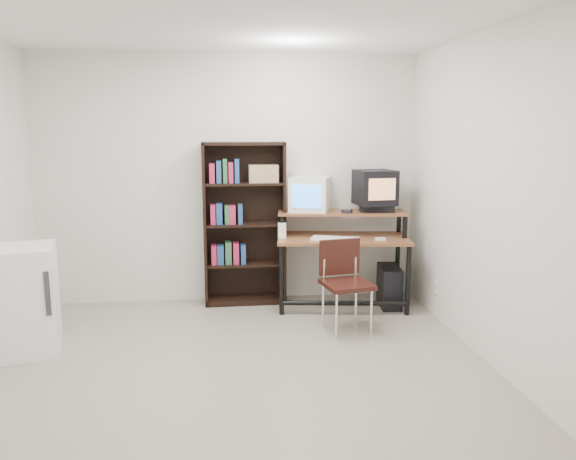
{
  "coord_description": "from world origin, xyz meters",
  "views": [
    {
      "loc": [
        -0.07,
        -3.96,
        1.84
      ],
      "look_at": [
        0.52,
        1.1,
        0.91
      ],
      "focal_mm": 35.0,
      "sensor_mm": 36.0,
      "label": 1
    }
  ],
  "objects": [
    {
      "name": "mousepad",
      "position": [
        1.49,
        1.42,
        0.72
      ],
      "size": [
        0.24,
        0.21,
        0.01
      ],
      "primitive_type": "cube",
      "rotation": [
        0.0,
        0.0,
        -0.14
      ],
      "color": "black",
      "rests_on": "computer_desk"
    },
    {
      "name": "desk_speaker",
      "position": [
        0.52,
        1.63,
        0.8
      ],
      "size": [
        0.08,
        0.08,
        0.17
      ],
      "primitive_type": "cube",
      "rotation": [
        0.0,
        0.0,
        -0.05
      ],
      "color": "white",
      "rests_on": "computer_desk"
    },
    {
      "name": "crt_monitor",
      "position": [
        0.84,
        1.82,
        1.15
      ],
      "size": [
        0.49,
        0.49,
        0.37
      ],
      "rotation": [
        0.0,
        0.0,
        -0.33
      ],
      "color": "white",
      "rests_on": "computer_desk"
    },
    {
      "name": "vcr",
      "position": [
        1.53,
        1.72,
        1.01
      ],
      "size": [
        0.4,
        0.33,
        0.08
      ],
      "primitive_type": "cube",
      "rotation": [
        0.0,
        0.0,
        -0.2
      ],
      "color": "black",
      "rests_on": "computer_desk"
    },
    {
      "name": "cd_spindle",
      "position": [
        1.19,
        1.62,
        0.99
      ],
      "size": [
        0.15,
        0.15,
        0.05
      ],
      "primitive_type": "cylinder",
      "rotation": [
        0.0,
        0.0,
        -0.3
      ],
      "color": "#26262B",
      "rests_on": "computer_desk"
    },
    {
      "name": "mini_fridge",
      "position": [
        -1.72,
        0.69,
        0.45
      ],
      "size": [
        0.63,
        0.63,
        0.9
      ],
      "rotation": [
        0.0,
        0.0,
        0.21
      ],
      "color": "white",
      "rests_on": "floor"
    },
    {
      "name": "keyboard",
      "position": [
        1.04,
        1.47,
        0.74
      ],
      "size": [
        0.51,
        0.37,
        0.03
      ],
      "primitive_type": "cube",
      "rotation": [
        0.0,
        0.0,
        -0.37
      ],
      "color": "white",
      "rests_on": "computer_desk"
    },
    {
      "name": "front_wall",
      "position": [
        0.0,
        -2.0,
        1.3
      ],
      "size": [
        4.0,
        0.01,
        2.6
      ],
      "primitive_type": "cube",
      "color": "silver",
      "rests_on": "floor"
    },
    {
      "name": "right_wall",
      "position": [
        2.0,
        0.0,
        1.3
      ],
      "size": [
        0.01,
        4.0,
        2.6
      ],
      "primitive_type": "cube",
      "color": "silver",
      "rests_on": "floor"
    },
    {
      "name": "ceiling",
      "position": [
        0.0,
        0.0,
        2.6
      ],
      "size": [
        4.0,
        4.0,
        0.01
      ],
      "primitive_type": "cube",
      "color": "white",
      "rests_on": "back_wall"
    },
    {
      "name": "crt_tv",
      "position": [
        1.51,
        1.72,
        1.23
      ],
      "size": [
        0.43,
        0.42,
        0.36
      ],
      "rotation": [
        0.0,
        0.0,
        0.12
      ],
      "color": "black",
      "rests_on": "vcr"
    },
    {
      "name": "mouse",
      "position": [
        1.49,
        1.4,
        0.74
      ],
      "size": [
        0.11,
        0.07,
        0.03
      ],
      "primitive_type": "cube",
      "rotation": [
        0.0,
        0.0,
        0.11
      ],
      "color": "white",
      "rests_on": "mousepad"
    },
    {
      "name": "wall_outlet",
      "position": [
        1.99,
        1.15,
        0.3
      ],
      "size": [
        0.02,
        0.08,
        0.12
      ],
      "primitive_type": "cube",
      "color": "beige",
      "rests_on": "right_wall"
    },
    {
      "name": "bookshelf",
      "position": [
        0.15,
        1.85,
        0.88
      ],
      "size": [
        0.85,
        0.29,
        1.7
      ],
      "rotation": [
        0.0,
        0.0,
        0.01
      ],
      "color": "black",
      "rests_on": "floor"
    },
    {
      "name": "back_wall",
      "position": [
        0.0,
        2.0,
        1.3
      ],
      "size": [
        4.0,
        0.01,
        2.6
      ],
      "primitive_type": "cube",
      "color": "silver",
      "rests_on": "floor"
    },
    {
      "name": "computer_desk",
      "position": [
        1.15,
        1.62,
        0.7
      ],
      "size": [
        1.41,
        0.83,
        0.98
      ],
      "rotation": [
        0.0,
        0.0,
        -0.13
      ],
      "color": "brown",
      "rests_on": "floor"
    },
    {
      "name": "floor",
      "position": [
        0.0,
        0.0,
        -0.01
      ],
      "size": [
        4.0,
        4.0,
        0.01
      ],
      "primitive_type": "cube",
      "color": "gray",
      "rests_on": "ground"
    },
    {
      "name": "school_chair",
      "position": [
        1.02,
        0.93,
        0.51
      ],
      "size": [
        0.48,
        0.48,
        0.83
      ],
      "rotation": [
        0.0,
        0.0,
        0.18
      ],
      "color": "black",
      "rests_on": "floor"
    },
    {
      "name": "pc_tower",
      "position": [
        1.64,
        1.54,
        0.21
      ],
      "size": [
        0.25,
        0.47,
        0.42
      ],
      "primitive_type": "cube",
      "rotation": [
        0.0,
        0.0,
        -0.11
      ],
      "color": "black",
      "rests_on": "floor"
    }
  ]
}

